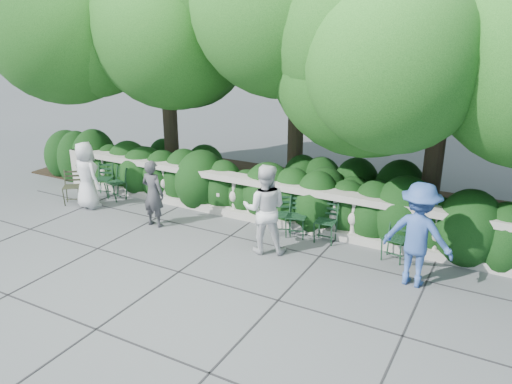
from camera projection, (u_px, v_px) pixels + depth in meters
The scene contains 15 objects.
ground at pixel (231, 256), 9.60m from camera, with size 90.00×90.00×0.00m, color #4D4F54.
balustrade at pixel (274, 204), 10.93m from camera, with size 12.00×0.44×1.00m.
shrub_hedge at pixel (296, 207), 12.08m from camera, with size 15.00×2.60×1.70m, color black, non-canonical shape.
tree_canopy at pixel (334, 36), 10.62m from camera, with size 15.04×6.52×6.78m.
chair_a at pixel (103, 197), 12.73m from camera, with size 0.44×0.48×0.84m, color black, non-canonical shape.
chair_b at pixel (112, 201), 12.48m from camera, with size 0.44×0.48×0.84m, color black, non-canonical shape.
chair_c at pixel (323, 244), 10.09m from camera, with size 0.44×0.48×0.84m, color black, non-canonical shape.
chair_d at pixel (281, 237), 10.42m from camera, with size 0.44×0.48×0.84m, color black, non-canonical shape.
chair_e at pixel (294, 239), 10.34m from camera, with size 0.44×0.48×0.84m, color black, non-canonical shape.
chair_f at pixel (390, 263), 9.33m from camera, with size 0.44×0.48×0.84m, color black, non-canonical shape.
chair_weathered at pixel (73, 206), 12.16m from camera, with size 0.44×0.48×0.84m, color black, non-canonical shape.
person_businessman at pixel (87, 175), 11.81m from camera, with size 0.79×0.51×1.61m, color silver.
person_woman_grey at pixel (153, 194), 10.77m from camera, with size 0.54×0.36×1.49m, color #39393D.
person_casual_man at pixel (265, 209), 9.52m from camera, with size 0.86×0.67×1.77m, color silver.
person_older_blue at pixel (418, 235), 8.33m from camera, with size 1.18×0.68×1.82m, color #325198.
Camera 1 is at (4.57, -7.35, 4.34)m, focal length 35.00 mm.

